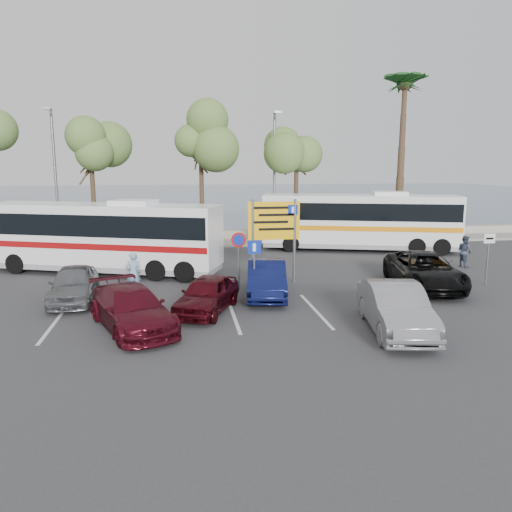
{
  "coord_description": "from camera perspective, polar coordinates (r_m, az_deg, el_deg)",
  "views": [
    {
      "loc": [
        -2.93,
        -17.28,
        5.07
      ],
      "look_at": [
        0.21,
        3.0,
        1.25
      ],
      "focal_mm": 35.0,
      "sensor_mm": 36.0,
      "label": 1
    }
  ],
  "objects": [
    {
      "name": "coach_bus_left",
      "position": [
        24.29,
        -17.16,
        1.85
      ],
      "size": [
        11.17,
        6.11,
        3.44
      ],
      "color": "white",
      "rests_on": "ground"
    },
    {
      "name": "suv_black",
      "position": [
        21.68,
        18.68,
        -1.59
      ],
      "size": [
        3.28,
        5.54,
        1.44
      ],
      "primitive_type": "imported",
      "rotation": [
        0.0,
        0.0,
        -0.18
      ],
      "color": "black",
      "rests_on": "ground"
    },
    {
      "name": "sign_parking",
      "position": [
        18.62,
        -0.21,
        -0.6
      ],
      "size": [
        0.5,
        0.07,
        2.25
      ],
      "color": "slate",
      "rests_on": "ground"
    },
    {
      "name": "sign_no_stop",
      "position": [
        20.1,
        -2.01,
        0.53
      ],
      "size": [
        0.6,
        0.08,
        2.35
      ],
      "color": "slate",
      "rests_on": "ground"
    },
    {
      "name": "lane_markings",
      "position": [
        17.14,
        -2.43,
        -6.66
      ],
      "size": [
        12.02,
        4.2,
        0.01
      ],
      "primitive_type": null,
      "color": "silver",
      "rests_on": "ground"
    },
    {
      "name": "tree_mid",
      "position": [
        31.35,
        -6.34,
        13.38
      ],
      "size": [
        3.2,
        3.2,
        8.0
      ],
      "color": "#382619",
      "rests_on": "kerb_strip"
    },
    {
      "name": "sea",
      "position": [
        77.5,
        -6.65,
        6.72
      ],
      "size": [
        140.0,
        140.0,
        0.0
      ],
      "primitive_type": "plane",
      "color": "#475C71",
      "rests_on": "ground"
    },
    {
      "name": "kerb_strip",
      "position": [
        31.81,
        -3.4,
        1.49
      ],
      "size": [
        44.0,
        2.4,
        0.15
      ],
      "primitive_type": "cube",
      "color": "gray",
      "rests_on": "ground"
    },
    {
      "name": "car_red",
      "position": [
        17.3,
        -5.64,
        -4.38
      ],
      "size": [
        2.81,
        3.97,
        1.26
      ],
      "primitive_type": "imported",
      "rotation": [
        0.0,
        0.0,
        -0.4
      ],
      "color": "#430911",
      "rests_on": "ground"
    },
    {
      "name": "car_blue",
      "position": [
        19.23,
        1.23,
        -2.64
      ],
      "size": [
        2.09,
        4.33,
        1.37
      ],
      "primitive_type": "imported",
      "rotation": [
        0.0,
        0.0,
        -0.16
      ],
      "color": "#10164B",
      "rests_on": "ground"
    },
    {
      "name": "car_silver_a",
      "position": [
        19.68,
        -20.11,
        -3.03
      ],
      "size": [
        1.8,
        4.01,
        1.34
      ],
      "primitive_type": "imported",
      "rotation": [
        0.0,
        0.0,
        0.06
      ],
      "color": "slate",
      "rests_on": "ground"
    },
    {
      "name": "direction_sign",
      "position": [
        21.01,
        2.06,
        3.32
      ],
      "size": [
        2.2,
        0.12,
        3.6
      ],
      "color": "slate",
      "rests_on": "ground"
    },
    {
      "name": "coach_bus_right",
      "position": [
        29.87,
        11.73,
        3.69
      ],
      "size": [
        11.4,
        5.49,
        3.49
      ],
      "color": "white",
      "rests_on": "ground"
    },
    {
      "name": "tree_left",
      "position": [
        31.7,
        -18.39,
        11.71
      ],
      "size": [
        3.2,
        3.2,
        7.2
      ],
      "color": "#382619",
      "rests_on": "kerb_strip"
    },
    {
      "name": "street_lamp_left",
      "position": [
        31.6,
        -22.01,
        8.93
      ],
      "size": [
        0.45,
        1.15,
        8.01
      ],
      "color": "slate",
      "rests_on": "kerb_strip"
    },
    {
      "name": "sign_taxi",
      "position": [
        22.97,
        25.01,
        0.41
      ],
      "size": [
        0.5,
        0.07,
        2.2
      ],
      "color": "slate",
      "rests_on": "ground"
    },
    {
      "name": "car_silver_b",
      "position": [
        15.81,
        15.66,
        -5.77
      ],
      "size": [
        2.29,
        4.66,
        1.47
      ],
      "primitive_type": "imported",
      "rotation": [
        0.0,
        0.0,
        -0.17
      ],
      "color": "gray",
      "rests_on": "ground"
    },
    {
      "name": "pedestrian_near",
      "position": [
        20.07,
        -13.85,
        -1.94
      ],
      "size": [
        0.7,
        0.56,
        1.68
      ],
      "primitive_type": "imported",
      "rotation": [
        0.0,
        0.0,
        3.43
      ],
      "color": "#819DBC",
      "rests_on": "ground"
    },
    {
      "name": "seawall",
      "position": [
        33.74,
        -3.73,
        2.39
      ],
      "size": [
        48.0,
        0.8,
        0.6
      ],
      "primitive_type": "cube",
      "color": "#9F967F",
      "rests_on": "ground"
    },
    {
      "name": "tree_right",
      "position": [
        32.16,
        4.67,
        12.46
      ],
      "size": [
        3.2,
        3.2,
        7.4
      ],
      "color": "#382619",
      "rests_on": "kerb_strip"
    },
    {
      "name": "palm_tree",
      "position": [
        34.78,
        16.66,
        18.05
      ],
      "size": [
        4.8,
        4.8,
        11.2
      ],
      "color": "#382619",
      "rests_on": "kerb_strip"
    },
    {
      "name": "street_lamp_right",
      "position": [
        31.36,
        2.13,
        9.67
      ],
      "size": [
        0.45,
        1.15,
        8.01
      ],
      "color": "slate",
      "rests_on": "kerb_strip"
    },
    {
      "name": "pedestrian_far",
      "position": [
        26.75,
        22.73,
        0.5
      ],
      "size": [
        0.74,
        0.87,
        1.57
      ],
      "primitive_type": "imported",
      "rotation": [
        0.0,
        0.0,
        1.78
      ],
      "color": "#363E52",
      "rests_on": "ground"
    },
    {
      "name": "ground",
      "position": [
        18.24,
        0.79,
        -5.59
      ],
      "size": [
        120.0,
        120.0,
        0.0
      ],
      "primitive_type": "plane",
      "color": "#343437",
      "rests_on": "ground"
    },
    {
      "name": "car_maroon",
      "position": [
        15.97,
        -14.02,
        -5.85
      ],
      "size": [
        3.38,
        4.84,
        1.3
      ],
      "primitive_type": "imported",
      "rotation": [
        0.0,
        0.0,
        0.39
      ],
      "color": "#540E1A",
      "rests_on": "ground"
    }
  ]
}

